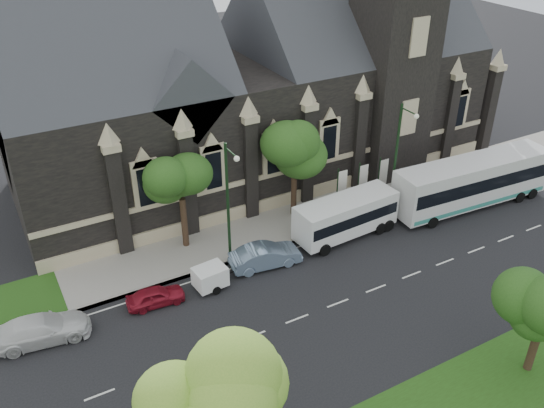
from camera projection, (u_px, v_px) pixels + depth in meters
ground at (338, 303)px, 36.15m from camera, size 160.00×160.00×0.00m
sidewalk at (266, 230)px, 43.28m from camera, size 80.00×5.00×0.15m
museum at (266, 81)px, 48.31m from camera, size 40.00×17.70×29.90m
tree_park_near at (221, 406)px, 21.37m from camera, size 4.42×4.42×8.56m
tree_walk_right at (296, 146)px, 42.62m from camera, size 4.08×4.08×7.80m
tree_walk_left at (182, 174)px, 38.89m from camera, size 3.91×3.91×7.64m
street_lamp_near at (398, 154)px, 43.08m from camera, size 0.36×1.88×9.00m
street_lamp_mid at (229, 199)px, 37.24m from camera, size 0.36×1.88×9.00m
banner_flag_left at (340, 187)px, 44.36m from camera, size 0.90×0.10×4.00m
banner_flag_center at (361, 181)px, 45.19m from camera, size 0.90×0.10×4.00m
banner_flag_right at (382, 175)px, 46.03m from camera, size 0.90×0.10×4.00m
tour_coach at (472, 181)px, 45.54m from camera, size 13.85×3.79×4.00m
shuttle_bus at (346, 215)px, 41.93m from camera, size 8.07×3.17×3.06m
box_trailer at (210, 277)px, 37.03m from camera, size 3.00×1.77×1.57m
sedan at (265, 256)px, 39.17m from camera, size 5.10×2.31×1.62m
car_far_red at (156, 296)px, 35.80m from camera, size 3.74×1.78×1.23m
car_far_white at (41, 329)px, 32.99m from camera, size 5.72×2.94×1.59m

